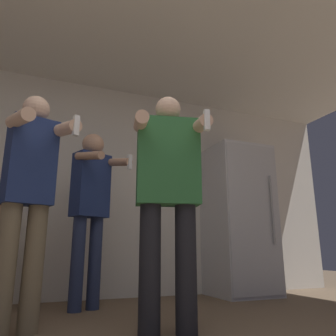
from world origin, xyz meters
TOP-DOWN VIEW (x-y plane):
  - wall_back at (0.00, 2.75)m, footprint 7.00×0.06m
  - ceiling_slab at (0.00, 1.36)m, footprint 7.00×3.24m
  - refrigerator at (1.85, 2.38)m, footprint 0.72×0.73m
  - person_woman_foreground at (0.34, 0.96)m, footprint 0.57×0.52m
  - person_man_side at (-0.57, 1.31)m, footprint 0.50×0.59m
  - person_spectator_back at (-0.03, 2.07)m, footprint 0.54×0.61m

SIDE VIEW (x-z plane):
  - refrigerator at x=1.85m, z-range 0.00..1.82m
  - person_woman_foreground at x=0.34m, z-range 0.11..1.76m
  - person_man_side at x=-0.57m, z-range 0.11..1.76m
  - person_spectator_back at x=-0.03m, z-range 0.15..1.83m
  - wall_back at x=0.00m, z-range 0.00..2.55m
  - ceiling_slab at x=0.00m, z-range 2.55..2.60m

